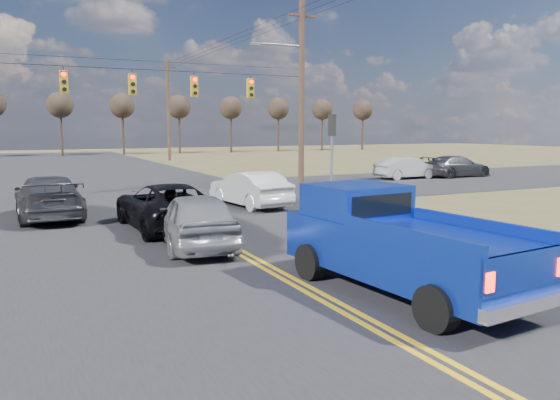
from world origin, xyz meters
name	(u,v)px	position (x,y,z in m)	size (l,w,h in m)	color
ground	(333,305)	(0.00, 0.00, 0.00)	(160.00, 160.00, 0.00)	brown
road_main	(183,222)	(0.00, 10.00, 0.00)	(14.00, 120.00, 0.02)	#28282B
road_cross	(136,196)	(0.00, 18.00, 0.00)	(120.00, 12.00, 0.02)	#28282B
signal_gantry	(144,89)	(0.50, 17.79, 5.06)	(19.60, 4.83, 10.00)	#473323
utility_poles	(137,84)	(0.00, 17.00, 5.23)	(19.60, 58.32, 10.00)	#473323
treeline	(103,88)	(0.00, 26.96, 5.70)	(87.00, 117.80, 7.40)	#33261C
pickup_truck	(396,243)	(1.53, 0.15, 1.00)	(2.59, 5.67, 2.07)	black
silver_suv	(196,220)	(-0.80, 5.87, 0.78)	(1.84, 4.58, 1.56)	gray
black_suv	(167,206)	(-0.80, 9.07, 0.75)	(2.48, 5.37, 1.49)	black
white_car_queue	(250,189)	(3.59, 12.48, 0.75)	(1.59, 4.56, 1.50)	silver
dgrey_car_queue	(48,197)	(-4.15, 12.90, 0.78)	(2.19, 5.39, 1.56)	#333439
cross_car_east_near	(407,168)	(17.55, 19.51, 0.70)	(4.28, 1.49, 1.41)	#B4B7BD
cross_car_east_far	(457,166)	(21.39, 19.09, 0.72)	(4.96, 2.02, 1.44)	#303135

